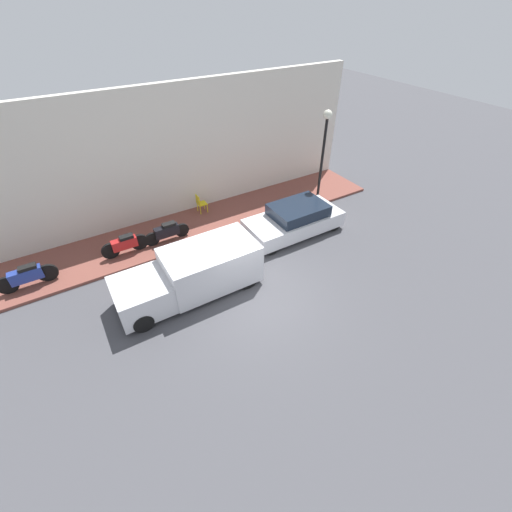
# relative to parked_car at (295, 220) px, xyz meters

# --- Properties ---
(ground_plane) EXTENTS (60.00, 60.00, 0.00)m
(ground_plane) POSITION_rel_parked_car_xyz_m (-2.54, 3.35, -0.61)
(ground_plane) COLOR #47474C
(sidewalk) EXTENTS (2.77, 17.29, 0.12)m
(sidewalk) POSITION_rel_parked_car_xyz_m (2.53, 3.35, -0.55)
(sidewalk) COLOR brown
(sidewalk) RESTS_ON ground_plane
(building_facade) EXTENTS (0.30, 17.29, 5.57)m
(building_facade) POSITION_rel_parked_car_xyz_m (4.07, 3.35, 2.17)
(building_facade) COLOR silver
(building_facade) RESTS_ON ground_plane
(parked_car) EXTENTS (1.83, 4.14, 1.27)m
(parked_car) POSITION_rel_parked_car_xyz_m (0.00, 0.00, 0.00)
(parked_car) COLOR silver
(parked_car) RESTS_ON ground_plane
(delivery_van) EXTENTS (1.83, 4.85, 1.61)m
(delivery_van) POSITION_rel_parked_car_xyz_m (-1.17, 5.16, 0.21)
(delivery_van) COLOR silver
(delivery_van) RESTS_ON ground_plane
(motorcycle_blue) EXTENTS (0.30, 1.92, 0.85)m
(motorcycle_blue) POSITION_rel_parked_car_xyz_m (1.89, 9.96, -0.03)
(motorcycle_blue) COLOR navy
(motorcycle_blue) RESTS_ON sidewalk
(motorcycle_red) EXTENTS (0.30, 1.78, 0.80)m
(motorcycle_red) POSITION_rel_parked_car_xyz_m (2.04, 6.59, -0.06)
(motorcycle_red) COLOR #B21E1E
(motorcycle_red) RESTS_ON sidewalk
(motorcycle_black) EXTENTS (0.30, 1.85, 0.80)m
(motorcycle_black) POSITION_rel_parked_car_xyz_m (2.02, 4.90, -0.07)
(motorcycle_black) COLOR black
(motorcycle_black) RESTS_ON sidewalk
(streetlamp) EXTENTS (0.38, 0.38, 4.27)m
(streetlamp) POSITION_rel_parked_car_xyz_m (1.36, -2.37, 2.50)
(streetlamp) COLOR black
(streetlamp) RESTS_ON sidewalk
(cafe_chair) EXTENTS (0.40, 0.40, 0.87)m
(cafe_chair) POSITION_rel_parked_car_xyz_m (3.37, 2.84, -0.00)
(cafe_chair) COLOR yellow
(cafe_chair) RESTS_ON sidewalk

